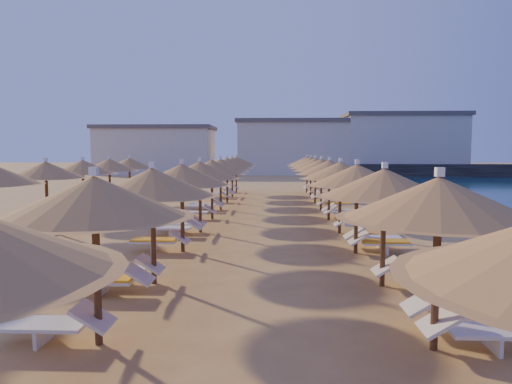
{
  "coord_description": "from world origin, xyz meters",
  "views": [
    {
      "loc": [
        0.94,
        -15.9,
        3.07
      ],
      "look_at": [
        0.18,
        4.0,
        1.3
      ],
      "focal_mm": 32.0,
      "sensor_mm": 36.0,
      "label": 1
    }
  ],
  "objects_px": {
    "parasol_row_west": "(200,171)",
    "jetty": "(483,170)",
    "beachgoer_a": "(397,206)",
    "beachgoer_b": "(377,200)",
    "parasol_row_east": "(340,172)"
  },
  "relations": [
    {
      "from": "parasol_row_west",
      "to": "jetty",
      "type": "bearing_deg",
      "value": 54.46
    },
    {
      "from": "parasol_row_west",
      "to": "beachgoer_a",
      "type": "bearing_deg",
      "value": 5.69
    },
    {
      "from": "beachgoer_a",
      "to": "beachgoer_b",
      "type": "bearing_deg",
      "value": 167.6
    },
    {
      "from": "parasol_row_east",
      "to": "beachgoer_b",
      "type": "height_order",
      "value": "parasol_row_east"
    },
    {
      "from": "jetty",
      "to": "parasol_row_east",
      "type": "bearing_deg",
      "value": -116.3
    },
    {
      "from": "parasol_row_east",
      "to": "beachgoer_b",
      "type": "distance_m",
      "value": 5.69
    },
    {
      "from": "parasol_row_east",
      "to": "beachgoer_b",
      "type": "relative_size",
      "value": 24.07
    },
    {
      "from": "parasol_row_east",
      "to": "beachgoer_a",
      "type": "relative_size",
      "value": 19.22
    },
    {
      "from": "beachgoer_a",
      "to": "beachgoer_b",
      "type": "height_order",
      "value": "beachgoer_a"
    },
    {
      "from": "jetty",
      "to": "beachgoer_b",
      "type": "bearing_deg",
      "value": -116.76
    },
    {
      "from": "parasol_row_east",
      "to": "beachgoer_b",
      "type": "xyz_separation_m",
      "value": [
        2.47,
        4.89,
        -1.56
      ]
    },
    {
      "from": "parasol_row_west",
      "to": "beachgoer_b",
      "type": "distance_m",
      "value": 9.29
    },
    {
      "from": "beachgoer_a",
      "to": "beachgoer_b",
      "type": "distance_m",
      "value": 4.14
    },
    {
      "from": "parasol_row_west",
      "to": "beachgoer_a",
      "type": "xyz_separation_m",
      "value": [
        7.61,
        0.76,
        -1.36
      ]
    },
    {
      "from": "beachgoer_a",
      "to": "jetty",
      "type": "bearing_deg",
      "value": 141.32
    }
  ]
}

